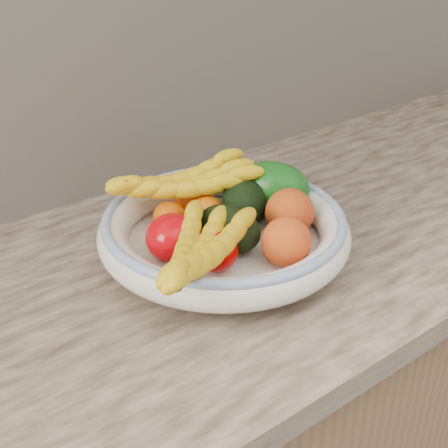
% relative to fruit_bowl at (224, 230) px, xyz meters
% --- Properties ---
extents(kitchen_counter, '(2.44, 0.66, 1.40)m').
position_rel_fruit_bowl_xyz_m(kitchen_counter, '(0.00, 0.03, -0.48)').
color(kitchen_counter, brown).
rests_on(kitchen_counter, ground).
extents(fruit_bowl, '(0.39, 0.39, 0.08)m').
position_rel_fruit_bowl_xyz_m(fruit_bowl, '(0.00, 0.00, 0.00)').
color(fruit_bowl, white).
rests_on(fruit_bowl, kitchen_counter).
extents(clementine_back_left, '(0.06, 0.06, 0.05)m').
position_rel_fruit_bowl_xyz_m(clementine_back_left, '(-0.05, 0.08, 0.01)').
color(clementine_back_left, '#DB5804').
rests_on(clementine_back_left, fruit_bowl).
extents(clementine_back_right, '(0.06, 0.06, 0.05)m').
position_rel_fruit_bowl_xyz_m(clementine_back_right, '(0.01, 0.11, 0.01)').
color(clementine_back_right, '#FD5705').
rests_on(clementine_back_right, fruit_bowl).
extents(clementine_back_mid, '(0.05, 0.05, 0.05)m').
position_rel_fruit_bowl_xyz_m(clementine_back_mid, '(0.01, 0.06, 0.01)').
color(clementine_back_mid, orange).
rests_on(clementine_back_mid, fruit_bowl).
extents(tomato_left, '(0.09, 0.09, 0.07)m').
position_rel_fruit_bowl_xyz_m(tomato_left, '(-0.09, 0.01, 0.01)').
color(tomato_left, '#C5020A').
rests_on(tomato_left, fruit_bowl).
extents(tomato_near_left, '(0.07, 0.07, 0.06)m').
position_rel_fruit_bowl_xyz_m(tomato_near_left, '(-0.06, -0.06, 0.01)').
color(tomato_near_left, '#B90000').
rests_on(tomato_near_left, fruit_bowl).
extents(avocado_center, '(0.10, 0.12, 0.07)m').
position_rel_fruit_bowl_xyz_m(avocado_center, '(-0.01, -0.02, 0.02)').
color(avocado_center, black).
rests_on(avocado_center, fruit_bowl).
extents(avocado_right, '(0.13, 0.13, 0.07)m').
position_rel_fruit_bowl_xyz_m(avocado_right, '(0.07, 0.04, 0.02)').
color(avocado_right, black).
rests_on(avocado_right, fruit_bowl).
extents(green_mango, '(0.15, 0.16, 0.11)m').
position_rel_fruit_bowl_xyz_m(green_mango, '(0.12, 0.03, 0.03)').
color(green_mango, '#0E4B10').
rests_on(green_mango, fruit_bowl).
extents(peach_front, '(0.08, 0.08, 0.07)m').
position_rel_fruit_bowl_xyz_m(peach_front, '(0.03, -0.11, 0.02)').
color(peach_front, orange).
rests_on(peach_front, fruit_bowl).
extents(peach_right, '(0.09, 0.09, 0.08)m').
position_rel_fruit_bowl_xyz_m(peach_right, '(0.09, -0.04, 0.02)').
color(peach_right, orange).
rests_on(peach_right, fruit_bowl).
extents(banana_bunch_back, '(0.28, 0.17, 0.08)m').
position_rel_fruit_bowl_xyz_m(banana_bunch_back, '(-0.01, 0.10, 0.04)').
color(banana_bunch_back, yellow).
rests_on(banana_bunch_back, fruit_bowl).
extents(banana_bunch_front, '(0.28, 0.25, 0.07)m').
position_rel_fruit_bowl_xyz_m(banana_bunch_front, '(-0.10, -0.08, 0.03)').
color(banana_bunch_front, yellow).
rests_on(banana_bunch_front, fruit_bowl).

